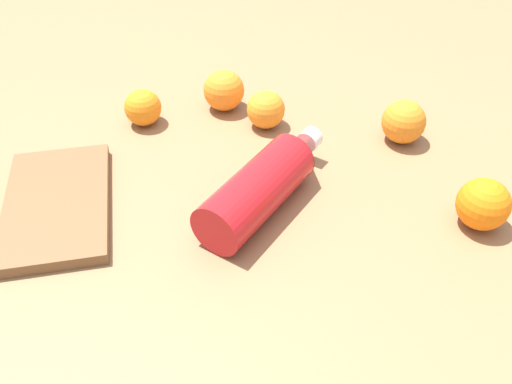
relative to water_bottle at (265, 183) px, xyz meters
The scene contains 8 objects.
ground_plane 0.05m from the water_bottle, 46.72° to the left, with size 2.40×2.40×0.00m, color olive.
water_bottle is the anchor object (origin of this frame).
orange_0 0.20m from the water_bottle, behind, with size 0.07×0.07×0.07m, color orange.
orange_1 0.30m from the water_bottle, 81.29° to the left, with size 0.07×0.07×0.07m, color orange.
orange_2 0.28m from the water_bottle, 124.86° to the left, with size 0.07×0.07×0.07m, color orange.
orange_3 0.27m from the water_bottle, 165.51° to the right, with size 0.07×0.07×0.07m, color orange.
orange_4 0.30m from the water_bottle, 136.30° to the right, with size 0.06×0.06×0.06m, color orange.
cutting_board 0.30m from the water_bottle, 88.04° to the right, with size 0.25×0.14×0.02m, color brown.
Camera 1 is at (0.59, -0.04, 0.53)m, focal length 39.32 mm.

